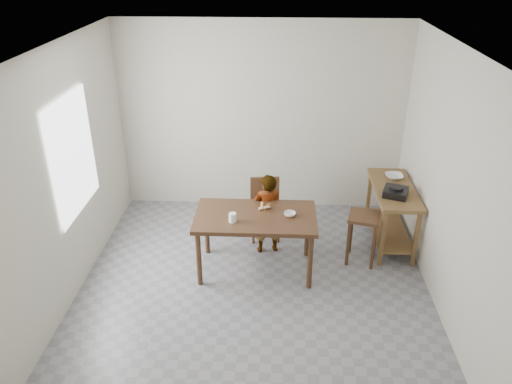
{
  "coord_description": "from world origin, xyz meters",
  "views": [
    {
      "loc": [
        0.24,
        -4.7,
        3.58
      ],
      "look_at": [
        0.0,
        0.4,
        1.0
      ],
      "focal_mm": 35.0,
      "sensor_mm": 36.0,
      "label": 1
    }
  ],
  "objects_px": {
    "prep_counter": "(391,215)",
    "dining_chair": "(265,210)",
    "dining_table": "(256,243)",
    "stool": "(362,238)",
    "child": "(267,214)"
  },
  "relations": [
    {
      "from": "child",
      "to": "stool",
      "type": "xyz_separation_m",
      "value": [
        1.17,
        -0.17,
        -0.22
      ]
    },
    {
      "from": "prep_counter",
      "to": "dining_chair",
      "type": "distance_m",
      "value": 1.63
    },
    {
      "from": "stool",
      "to": "dining_chair",
      "type": "bearing_deg",
      "value": 157.04
    },
    {
      "from": "dining_table",
      "to": "dining_chair",
      "type": "xyz_separation_m",
      "value": [
        0.09,
        0.76,
        0.02
      ]
    },
    {
      "from": "prep_counter",
      "to": "child",
      "type": "xyz_separation_m",
      "value": [
        -1.6,
        -0.28,
        0.14
      ]
    },
    {
      "from": "dining_chair",
      "to": "stool",
      "type": "relative_size",
      "value": 1.25
    },
    {
      "from": "dining_table",
      "to": "stool",
      "type": "height_order",
      "value": "dining_table"
    },
    {
      "from": "prep_counter",
      "to": "dining_chair",
      "type": "bearing_deg",
      "value": 177.85
    },
    {
      "from": "dining_table",
      "to": "child",
      "type": "bearing_deg",
      "value": 73.59
    },
    {
      "from": "dining_chair",
      "to": "child",
      "type": "bearing_deg",
      "value": -89.88
    },
    {
      "from": "dining_table",
      "to": "prep_counter",
      "type": "height_order",
      "value": "prep_counter"
    },
    {
      "from": "prep_counter",
      "to": "dining_chair",
      "type": "height_order",
      "value": "prep_counter"
    },
    {
      "from": "prep_counter",
      "to": "dining_table",
      "type": "bearing_deg",
      "value": -157.85
    },
    {
      "from": "dining_chair",
      "to": "stool",
      "type": "xyz_separation_m",
      "value": [
        1.2,
        -0.51,
        -0.08
      ]
    },
    {
      "from": "child",
      "to": "stool",
      "type": "bearing_deg",
      "value": 158.05
    }
  ]
}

